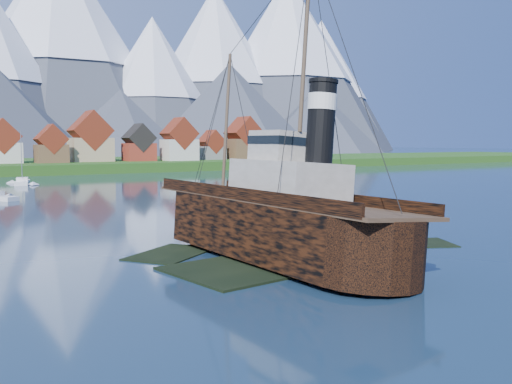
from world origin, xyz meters
TOP-DOWN VIEW (x-y plane):
  - ground at (0.00, 0.00)m, footprint 1400.00×1400.00m
  - shoal at (1.78, 2.15)m, footprint 31.71×21.24m
  - shore_bank at (0.00, 170.00)m, footprint 600.00×80.00m
  - seawall at (0.00, 132.00)m, footprint 600.00×2.50m
  - tugboat_wreck at (-2.44, 1.66)m, footprint 7.65×32.94m
  - sailboat_d at (43.01, 66.16)m, footprint 6.80×9.47m
  - sailboat_e at (-5.36, 99.50)m, footprint 5.22×11.48m

SIDE VIEW (x-z plane):
  - shoal at x=1.78m, z-range -0.92..0.22m
  - ground at x=0.00m, z-range 0.00..0.00m
  - shore_bank at x=0.00m, z-range -1.60..1.60m
  - seawall at x=0.00m, z-range -1.00..1.00m
  - sailboat_e at x=-5.36m, z-range -6.18..6.75m
  - sailboat_d at x=43.01m, z-range -6.21..6.81m
  - tugboat_wreck at x=-2.44m, z-range -9.79..16.32m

